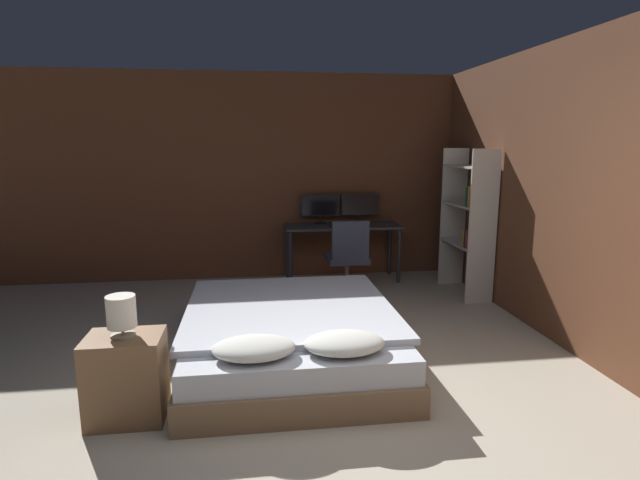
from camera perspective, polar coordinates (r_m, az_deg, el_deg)
The scene contains 13 objects.
ground_plane at distance 3.18m, azimuth 4.25°, elevation -23.32°, with size 20.00×20.00×0.00m, color #B2A893.
wall_back at distance 6.74m, azimuth -2.95°, elevation 7.17°, with size 12.00×0.06×2.70m.
wall_side_right at distance 4.93m, azimuth 26.19°, elevation 4.70°, with size 0.06×12.00×2.70m.
bed at distance 4.20m, azimuth -3.34°, elevation -10.87°, with size 1.70×2.08×0.53m.
nightstand at distance 3.61m, azimuth -21.25°, elevation -14.45°, with size 0.48×0.37×0.57m.
bedside_lamp at distance 3.45m, azimuth -21.76°, elevation -7.72°, with size 0.18×0.18×0.27m.
desk at distance 6.56m, azimuth 2.59°, elevation 0.88°, with size 1.51×0.55×0.74m.
monitor_left at distance 6.64m, azimuth 0.03°, elevation 3.83°, with size 0.52×0.16×0.39m.
monitor_right at distance 6.74m, azimuth 4.64°, elevation 3.89°, with size 0.52×0.16×0.39m.
keyboard at distance 6.38m, azimuth 2.88°, elevation 1.56°, with size 0.38×0.13×0.02m.
computer_mouse at distance 6.43m, azimuth 5.35°, elevation 1.69°, with size 0.07×0.05×0.04m.
office_chair at distance 5.88m, azimuth 3.18°, elevation -2.88°, with size 0.52×0.52×0.93m.
bookshelf at distance 6.10m, azimuth 16.82°, elevation 2.61°, with size 0.33×0.85×1.74m.
Camera 1 is at (-0.57, -2.57, 1.79)m, focal length 28.00 mm.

